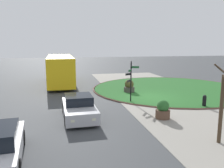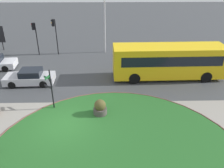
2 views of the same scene
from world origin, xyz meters
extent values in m
plane|color=#3D3F42|center=(0.00, 0.00, 0.00)|extent=(120.00, 120.00, 0.00)
cube|color=gray|center=(0.00, -1.58, 0.01)|extent=(32.00, 8.83, 0.02)
cylinder|color=#235B23|center=(3.26, -3.15, 0.05)|extent=(14.49, 14.49, 0.10)
torus|color=brown|center=(3.26, -3.15, 0.06)|extent=(14.80, 14.80, 0.11)
cylinder|color=black|center=(-1.09, 2.04, 1.50)|extent=(0.09, 0.09, 3.00)
sphere|color=black|center=(-1.09, 2.04, 3.05)|extent=(0.10, 0.10, 0.10)
cube|color=#195128|center=(-1.19, 1.75, 2.65)|extent=(0.21, 0.51, 0.15)
cube|color=#195128|center=(-1.36, 2.22, 2.43)|extent=(0.49, 0.34, 0.15)
cube|color=black|center=(-1.22, 2.30, 2.15)|extent=(0.26, 0.46, 0.15)
cube|color=black|center=(-1.40, 2.27, 1.70)|extent=(0.57, 0.44, 0.15)
cylinder|color=black|center=(-3.47, -2.53, 0.36)|extent=(0.26, 0.26, 0.71)
sphere|color=black|center=(-3.47, -2.53, 0.76)|extent=(0.24, 0.24, 0.24)
cube|color=yellow|center=(8.40, 7.16, 1.65)|extent=(10.08, 2.74, 2.75)
cube|color=black|center=(8.38, 8.45, 2.04)|extent=(8.83, 0.18, 0.88)
cube|color=black|center=(8.43, 5.86, 2.04)|extent=(8.83, 0.18, 0.88)
cube|color=black|center=(13.43, 7.25, 1.79)|extent=(0.06, 2.10, 1.10)
cube|color=black|center=(13.43, 7.25, 2.81)|extent=(0.05, 1.41, 0.28)
cylinder|color=black|center=(11.59, 8.39, 0.50)|extent=(1.01, 0.32, 1.00)
cylinder|color=black|center=(11.63, 6.03, 0.50)|extent=(1.01, 0.32, 1.00)
cylinder|color=black|center=(5.17, 8.28, 0.50)|extent=(1.01, 0.32, 1.00)
cylinder|color=black|center=(5.22, 5.92, 0.50)|extent=(1.01, 0.32, 1.00)
cube|color=#B7B7BC|center=(-4.00, 6.09, 0.50)|extent=(4.28, 1.90, 0.65)
cube|color=black|center=(-3.83, 6.09, 1.08)|extent=(1.84, 1.61, 0.52)
cube|color=#EAEACC|center=(-6.11, 5.49, 0.53)|extent=(0.03, 0.20, 0.12)
cube|color=#EAEACC|center=(-6.14, 6.55, 0.53)|extent=(0.03, 0.20, 0.12)
cylinder|color=black|center=(-5.29, 5.24, 0.32)|extent=(0.65, 0.24, 0.64)
cylinder|color=black|center=(-5.34, 6.85, 0.32)|extent=(0.65, 0.24, 0.64)
cylinder|color=black|center=(-2.67, 5.33, 0.32)|extent=(0.65, 0.24, 0.64)
cylinder|color=black|center=(-2.72, 6.93, 0.32)|extent=(0.65, 0.24, 0.64)
cube|color=#EAEACC|center=(-6.46, 9.14, 0.53)|extent=(0.04, 0.20, 0.12)
cylinder|color=black|center=(-7.26, 8.78, 0.32)|extent=(0.66, 0.28, 0.64)
cylinder|color=brown|center=(-5.17, 1.31, 0.26)|extent=(0.84, 0.84, 0.53)
sphere|color=#286028|center=(-5.17, 1.31, 0.76)|extent=(0.72, 0.72, 0.72)
cylinder|color=#47423D|center=(2.30, 1.16, 0.26)|extent=(0.95, 0.95, 0.53)
sphere|color=#4C4723|center=(2.30, 1.16, 0.79)|extent=(0.81, 0.81, 0.81)
cylinder|color=#423323|center=(-8.88, 0.32, 1.52)|extent=(0.17, 0.17, 3.04)
camera|label=1|loc=(-17.43, 6.98, 4.32)|focal=37.54mm
camera|label=2|loc=(2.81, -11.90, 9.15)|focal=36.11mm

